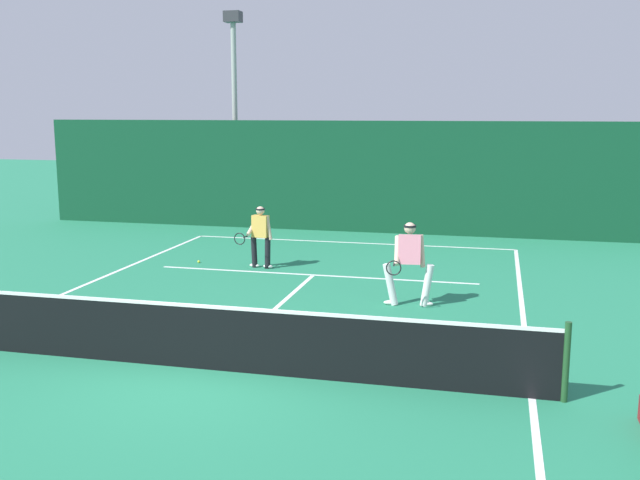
{
  "coord_description": "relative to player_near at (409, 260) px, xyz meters",
  "views": [
    {
      "loc": [
        4.12,
        -9.63,
        3.83
      ],
      "look_at": [
        0.37,
        5.64,
        1.0
      ],
      "focal_mm": 40.73,
      "sensor_mm": 36.0,
      "label": 1
    }
  ],
  "objects": [
    {
      "name": "court_line_centre",
      "position": [
        -2.49,
        -1.12,
        -0.92
      ],
      "size": [
        0.1,
        6.4,
        0.01
      ],
      "primitive_type": "cube",
      "color": "white",
      "rests_on": "ground_plane"
    },
    {
      "name": "tennis_ball",
      "position": [
        -5.66,
        2.8,
        -0.89
      ],
      "size": [
        0.07,
        0.07,
        0.07
      ],
      "primitive_type": "sphere",
      "color": "#D1E033",
      "rests_on": "ground_plane"
    },
    {
      "name": "player_near",
      "position": [
        0.0,
        0.0,
        0.0
      ],
      "size": [
        1.02,
        0.88,
        1.68
      ],
      "rotation": [
        0.0,
        0.0,
        3.26
      ],
      "color": "silver",
      "rests_on": "ground_plane"
    },
    {
      "name": "tennis_ball_extra",
      "position": [
        -2.89,
        -2.69,
        -0.89
      ],
      "size": [
        0.07,
        0.07,
        0.07
      ],
      "primitive_type": "sphere",
      "color": "#D1E033",
      "rests_on": "ground_plane"
    },
    {
      "name": "court_line_service",
      "position": [
        -2.49,
        2.16,
        -0.92
      ],
      "size": [
        7.65,
        0.1,
        0.01
      ],
      "primitive_type": "cube",
      "color": "white",
      "rests_on": "ground_plane"
    },
    {
      "name": "court_line_sideline_right",
      "position": [
        2.2,
        -4.32,
        -0.92
      ],
      "size": [
        0.1,
        21.67,
        0.01
      ],
      "primitive_type": "cube",
      "color": "white",
      "rests_on": "ground_plane"
    },
    {
      "name": "back_fence_windscreen",
      "position": [
        -2.49,
        8.47,
        0.83
      ],
      "size": [
        21.66,
        0.12,
        3.5
      ],
      "primitive_type": "cube",
      "color": "#0E4227",
      "rests_on": "ground_plane"
    },
    {
      "name": "court_line_baseline_far",
      "position": [
        -2.49,
        6.52,
        -0.92
      ],
      "size": [
        9.38,
        0.1,
        0.01
      ],
      "primitive_type": "cube",
      "color": "white",
      "rests_on": "ground_plane"
    },
    {
      "name": "player_far",
      "position": [
        -3.95,
        2.62,
        -0.09
      ],
      "size": [
        0.81,
        0.88,
        1.52
      ],
      "rotation": [
        0.0,
        0.0,
        3.01
      ],
      "color": "black",
      "rests_on": "ground_plane"
    },
    {
      "name": "light_pole",
      "position": [
        -7.18,
        9.73,
        3.44
      ],
      "size": [
        0.55,
        0.44,
        7.07
      ],
      "color": "#9EA39E",
      "rests_on": "ground_plane"
    },
    {
      "name": "tennis_net",
      "position": [
        -2.49,
        -4.32,
        -0.41
      ],
      "size": [
        10.28,
        0.09,
        1.1
      ],
      "color": "#1E4723",
      "rests_on": "ground_plane"
    },
    {
      "name": "ground_plane",
      "position": [
        -2.49,
        -4.32,
        -0.92
      ],
      "size": [
        80.0,
        80.0,
        0.0
      ],
      "primitive_type": "plane",
      "color": "#237B55"
    }
  ]
}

